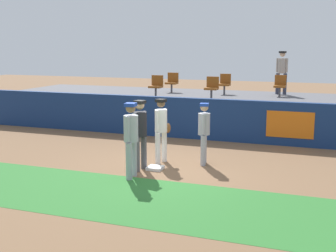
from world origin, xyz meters
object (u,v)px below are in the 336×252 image
object	(u,v)px
first_base	(155,168)
seat_back_left	(172,81)
player_fielder_home	(161,126)
player_umpire	(140,130)
player_coach_visitor	(131,135)
spectator_hooded	(282,69)
seat_front_left	(156,85)
seat_back_right	(280,84)
player_runner_visitor	(204,129)
seat_front_center	(212,87)
seat_back_center	(225,83)

from	to	relation	value
first_base	seat_back_left	distance (m)	7.83
player_fielder_home	player_umpire	bearing A→B (deg)	-3.08
player_coach_visitor	seat_back_left	world-z (taller)	seat_back_left
first_base	player_fielder_home	bearing A→B (deg)	97.43
player_fielder_home	seat_back_left	distance (m)	6.97
player_fielder_home	spectator_hooded	bearing A→B (deg)	174.49
player_umpire	seat_front_left	world-z (taller)	seat_front_left
player_umpire	first_base	bearing A→B (deg)	126.11
seat_back_right	player_runner_visitor	bearing A→B (deg)	-101.99
player_runner_visitor	player_coach_visitor	bearing A→B (deg)	-46.68
player_runner_visitor	player_umpire	bearing A→B (deg)	-61.95
player_runner_visitor	spectator_hooded	xyz separation A→B (m)	(1.33, 7.16, 1.28)
seat_back_left	seat_front_left	xyz separation A→B (m)	(-0.03, -1.80, -0.00)
player_umpire	seat_front_center	distance (m)	5.77
player_runner_visitor	first_base	bearing A→B (deg)	-58.64
seat_front_center	first_base	bearing A→B (deg)	-91.14
player_runner_visitor	spectator_hooded	distance (m)	7.40
player_fielder_home	seat_front_center	bearing A→B (deg)	-169.32
seat_front_center	seat_back_right	bearing A→B (deg)	37.86
first_base	player_umpire	bearing A→B (deg)	-153.97
first_base	seat_back_center	bearing A→B (deg)	88.43
seat_front_left	player_umpire	bearing A→B (deg)	-72.69
seat_front_left	player_runner_visitor	bearing A→B (deg)	-55.21
seat_front_left	seat_back_right	size ratio (longest dim) A/B	1.00
seat_back_center	spectator_hooded	xyz separation A→B (m)	(2.19, 0.76, 0.55)
spectator_hooded	seat_back_center	bearing A→B (deg)	34.95
player_runner_visitor	player_coach_visitor	xyz separation A→B (m)	(-1.35, -1.83, 0.10)
player_umpire	seat_back_center	distance (m)	7.56
first_base	player_fielder_home	distance (m)	1.23
player_coach_visitor	seat_front_center	xyz separation A→B (m)	(0.39, 6.43, 0.63)
player_umpire	seat_back_left	xyz separation A→B (m)	(-1.76, 7.52, 0.65)
first_base	player_fielder_home	size ratio (longest dim) A/B	0.22
first_base	seat_back_right	xyz separation A→B (m)	(2.43, 7.35, 1.68)
player_fielder_home	player_runner_visitor	size ratio (longest dim) A/B	1.05
player_runner_visitor	seat_back_center	size ratio (longest dim) A/B	2.03
seat_front_center	seat_front_left	world-z (taller)	same
player_runner_visitor	seat_back_left	distance (m)	7.18
player_coach_visitor	seat_front_center	distance (m)	6.47
seat_front_left	player_fielder_home	bearing A→B (deg)	-67.14
player_fielder_home	player_runner_visitor	bearing A→B (deg)	114.46
first_base	player_runner_visitor	world-z (taller)	player_runner_visitor
player_runner_visitor	player_umpire	size ratio (longest dim) A/B	0.92
first_base	seat_back_right	world-z (taller)	seat_back_right
player_coach_visitor	seat_back_left	size ratio (longest dim) A/B	2.23
seat_front_left	seat_back_right	xyz separation A→B (m)	(4.56, 1.80, -0.00)
seat_front_center	seat_back_center	bearing A→B (deg)	87.11
first_base	player_umpire	distance (m)	1.10
player_coach_visitor	seat_front_left	bearing A→B (deg)	-167.76
seat_back_left	seat_front_center	bearing A→B (deg)	-39.11
player_runner_visitor	seat_back_left	bearing A→B (deg)	-163.87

